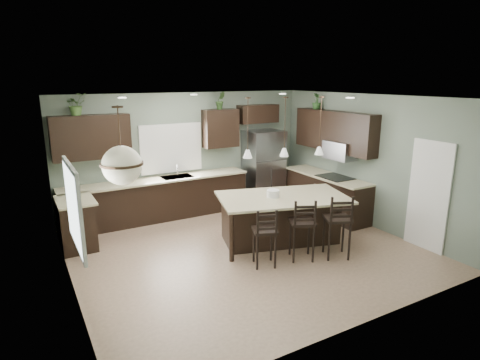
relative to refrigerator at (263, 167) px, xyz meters
name	(u,v)px	position (x,y,z in m)	size (l,w,h in m)	color
ground	(246,250)	(-1.90, -2.37, -0.93)	(6.00, 6.00, 0.00)	#9E8466
pantry_door	(428,196)	(1.08, -3.92, 0.09)	(0.04, 0.82, 2.04)	white
window_back	(171,148)	(-2.30, 0.37, 0.62)	(1.35, 0.02, 1.00)	white
window_left	(73,208)	(-4.88, -3.17, 0.62)	(0.02, 1.10, 1.00)	white
left_return_cabs	(76,224)	(-4.60, -0.67, -0.48)	(0.60, 0.90, 0.90)	black
left_return_countertop	(75,200)	(-4.58, -0.67, -0.01)	(0.66, 0.96, 0.04)	beige
back_lower_cabs	(159,200)	(-2.75, 0.08, -0.48)	(4.20, 0.60, 0.90)	black
back_countertop	(158,180)	(-2.75, 0.06, -0.01)	(4.20, 0.66, 0.04)	beige
sink_inset	(177,177)	(-2.30, 0.06, 0.01)	(0.70, 0.45, 0.01)	gray
faucet	(177,171)	(-2.30, 0.03, 0.16)	(0.02, 0.02, 0.28)	silver
back_upper_left	(91,137)	(-4.05, 0.21, 1.02)	(1.55, 0.34, 0.90)	black
back_upper_right	(221,128)	(-1.10, 0.21, 1.02)	(0.85, 0.34, 0.90)	black
fridge_header	(258,114)	(-0.05, 0.21, 1.32)	(1.05, 0.34, 0.45)	black
right_lower_cabs	(326,195)	(0.80, -1.49, -0.48)	(0.60, 2.35, 0.90)	black
right_countertop	(327,176)	(0.78, -1.49, -0.01)	(0.66, 2.35, 0.04)	beige
cooktop	(335,177)	(0.78, -1.77, 0.02)	(0.58, 0.75, 0.02)	black
wall_oven_front	(324,200)	(0.50, -1.77, -0.48)	(0.01, 0.72, 0.60)	gray
right_upper_cabs	(334,131)	(0.93, -1.49, 1.02)	(0.34, 2.35, 0.90)	black
microwave	(340,150)	(0.88, -1.77, 0.62)	(0.40, 0.75, 0.40)	gray
refrigerator	(263,167)	(0.00, 0.00, 0.00)	(0.90, 0.74, 1.85)	#9999A1
kitchen_island	(282,219)	(-1.08, -2.37, -0.46)	(2.42, 1.38, 0.92)	black
serving_dish	(273,193)	(-1.27, -2.31, 0.07)	(0.24, 0.24, 0.14)	silver
bar_stool_left	(265,237)	(-1.94, -3.06, -0.40)	(0.39, 0.39, 1.05)	black
bar_stool_center	(302,229)	(-1.23, -3.17, -0.36)	(0.42, 0.42, 1.13)	black
bar_stool_right	(337,226)	(-0.63, -3.40, -0.34)	(0.44, 0.44, 1.18)	black
pendant_left	(248,128)	(-1.75, -2.17, 1.32)	(0.17, 0.17, 1.10)	silver
pendant_center	(285,127)	(-1.08, -2.37, 1.32)	(0.17, 0.17, 1.10)	silver
pendant_right	(320,126)	(-0.41, -2.56, 1.32)	(0.17, 0.17, 1.10)	silver
chandelier	(120,146)	(-4.27, -3.31, 1.37)	(0.54, 0.54, 1.00)	beige
plant_back_left	(76,104)	(-4.28, 0.18, 1.69)	(0.39, 0.34, 0.44)	#3A5B27
plant_back_right	(220,100)	(-1.11, 0.18, 1.68)	(0.23, 0.18, 0.41)	#2A481F
plant_right_wall	(317,101)	(0.90, -0.87, 1.66)	(0.21, 0.21, 0.37)	#284F22
room_shell	(246,161)	(-1.90, -2.37, 0.77)	(6.00, 6.00, 6.00)	slate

